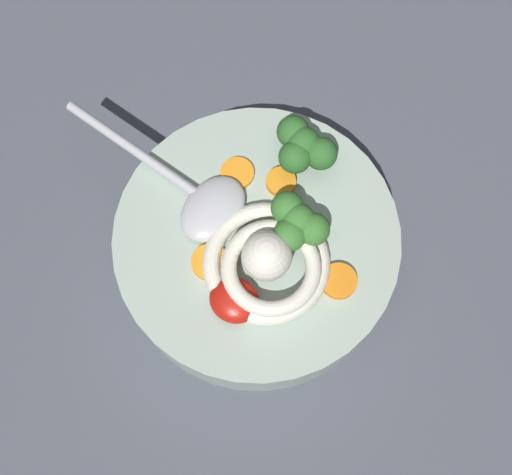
{
  "coord_description": "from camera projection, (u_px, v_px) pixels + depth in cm",
  "views": [
    {
      "loc": [
        7.17,
        -14.39,
        60.26
      ],
      "look_at": [
        -1.27,
        -0.1,
        9.75
      ],
      "focal_mm": 47.74,
      "sensor_mm": 36.0,
      "label": 1
    }
  ],
  "objects": [
    {
      "name": "noodle_pile",
      "position": [
        268.0,
        262.0,
        0.51
      ],
      "size": [
        10.8,
        10.58,
        4.34
      ],
      "color": "silver",
      "rests_on": "soup_bowl"
    },
    {
      "name": "table_slab",
      "position": [
        269.0,
        271.0,
        0.6
      ],
      "size": [
        118.54,
        118.54,
        4.0
      ],
      "primitive_type": "cube",
      "color": "#474C56",
      "rests_on": "ground"
    },
    {
      "name": "soup_spoon",
      "position": [
        201.0,
        196.0,
        0.53
      ],
      "size": [
        17.45,
        6.4,
        1.6
      ],
      "rotation": [
        0.0,
        0.0,
        3.05
      ],
      "color": "#B7B7BC",
      "rests_on": "soup_bowl"
    },
    {
      "name": "carrot_slice_extra_a",
      "position": [
        336.0,
        285.0,
        0.52
      ],
      "size": [
        2.79,
        2.79,
        0.65
      ],
      "primitive_type": "cylinder",
      "color": "orange",
      "rests_on": "soup_bowl"
    },
    {
      "name": "carrot_slice_far",
      "position": [
        210.0,
        262.0,
        0.52
      ],
      "size": [
        2.91,
        2.91,
        0.56
      ],
      "primitive_type": "cylinder",
      "color": "orange",
      "rests_on": "soup_bowl"
    },
    {
      "name": "chili_sauce_dollop",
      "position": [
        237.0,
        301.0,
        0.51
      ],
      "size": [
        3.88,
        3.49,
        1.75
      ],
      "primitive_type": "ellipsoid",
      "color": "#B2190F",
      "rests_on": "soup_bowl"
    },
    {
      "name": "carrot_slice_beside_chili",
      "position": [
        281.0,
        182.0,
        0.54
      ],
      "size": [
        2.41,
        2.41,
        0.75
      ],
      "primitive_type": "cylinder",
      "color": "orange",
      "rests_on": "soup_bowl"
    },
    {
      "name": "broccoli_floret_rear",
      "position": [
        297.0,
        223.0,
        0.51
      ],
      "size": [
        5.01,
        4.31,
        3.96
      ],
      "color": "#7A9E60",
      "rests_on": "soup_bowl"
    },
    {
      "name": "soup_bowl",
      "position": [
        256.0,
        248.0,
        0.56
      ],
      "size": [
        22.72,
        22.72,
        5.75
      ],
      "color": "#9EB2A3",
      "rests_on": "table_slab"
    },
    {
      "name": "carrot_slice_near_spoon",
      "position": [
        237.0,
        173.0,
        0.55
      ],
      "size": [
        2.72,
        2.72,
        0.46
      ],
      "primitive_type": "cylinder",
      "color": "orange",
      "rests_on": "soup_bowl"
    },
    {
      "name": "broccoli_floret_beside_noodles",
      "position": [
        302.0,
        146.0,
        0.53
      ],
      "size": [
        5.11,
        4.4,
        4.04
      ],
      "color": "#7A9E60",
      "rests_on": "soup_bowl"
    }
  ]
}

